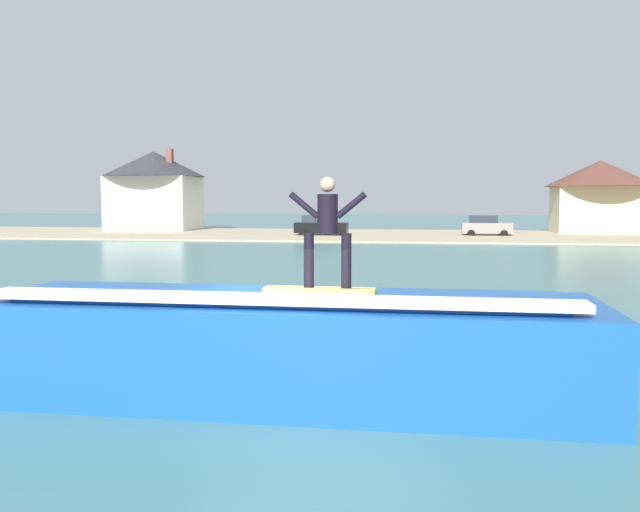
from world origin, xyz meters
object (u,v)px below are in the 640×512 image
car_near_shore (320,226)px  house_gabled_white (600,190)px  wave_crest (287,345)px  car_far_shore (486,226)px  house_with_chimney (154,185)px  surfboard (320,290)px  surfer (328,226)px

car_near_shore → house_gabled_white: bearing=17.6°
wave_crest → car_far_shore: bearing=81.4°
car_far_shore → house_with_chimney: bearing=170.9°
car_near_shore → wave_crest: bearing=-81.7°
car_near_shore → car_far_shore: size_ratio=1.08×
house_with_chimney → house_gabled_white: house_with_chimney is taller
surfboard → house_gabled_white: 57.92m
house_gabled_white → car_far_shore: bearing=-150.3°
house_with_chimney → car_far_shore: bearing=-9.1°
surfboard → surfer: bearing=27.8°
house_with_chimney → surfboard: bearing=-64.8°
wave_crest → house_with_chimney: bearing=114.9°
surfboard → house_with_chimney: house_with_chimney is taller
car_near_shore → house_gabled_white: house_gabled_white is taller
wave_crest → house_gabled_white: 57.72m
surfboard → car_near_shore: surfboard is taller
wave_crest → car_far_shore: (7.38, 48.61, 0.08)m
surfer → car_far_shore: size_ratio=0.41×
car_far_shore → house_gabled_white: (10.71, 6.10, 3.17)m
surfer → house_with_chimney: 59.96m
surfer → house_gabled_white: bearing=72.5°
wave_crest → house_with_chimney: house_with_chimney is taller
car_near_shore → car_far_shore: bearing=7.2°
car_near_shore → house_gabled_white: (24.90, 7.90, 3.17)m
wave_crest → car_near_shore: 47.31m
house_with_chimney → house_gabled_white: bearing=1.3°
surfer → car_near_shore: surfer is taller
wave_crest → house_with_chimney: 59.38m
wave_crest → car_near_shore: (-6.81, 46.81, 0.08)m
surfboard → car_far_shore: bearing=82.2°
surfboard → car_near_shore: 47.87m
surfboard → house_gabled_white: size_ratio=0.18×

